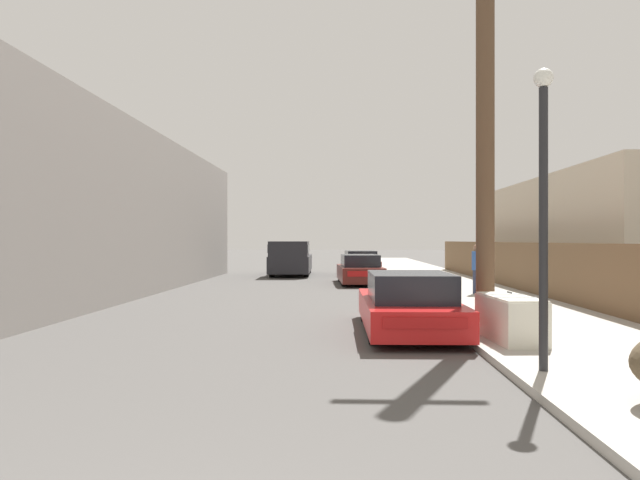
% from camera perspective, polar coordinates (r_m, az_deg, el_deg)
% --- Properties ---
extents(sidewalk_curb, '(4.20, 63.00, 0.12)m').
position_cam_1_polar(sidewalk_curb, '(25.72, 11.95, -4.07)').
color(sidewalk_curb, '#ADA89E').
rests_on(sidewalk_curb, ground).
extents(discarded_fridge, '(0.83, 1.83, 0.80)m').
position_cam_1_polar(discarded_fridge, '(10.67, 18.47, -7.42)').
color(discarded_fridge, silver).
rests_on(discarded_fridge, sidewalk_curb).
extents(parked_sports_car_red, '(1.85, 4.65, 1.23)m').
position_cam_1_polar(parked_sports_car_red, '(11.80, 8.79, -6.42)').
color(parked_sports_car_red, red).
rests_on(parked_sports_car_red, ground).
extents(car_parked_mid, '(1.99, 4.52, 1.26)m').
position_cam_1_polar(car_parked_mid, '(24.49, 3.98, -3.02)').
color(car_parked_mid, '#5B1E19').
rests_on(car_parked_mid, ground).
extents(car_parked_far, '(2.05, 4.21, 1.31)m').
position_cam_1_polar(car_parked_far, '(30.54, 4.04, -2.39)').
color(car_parked_far, '#5B1E19').
rests_on(car_parked_far, ground).
extents(pickup_truck, '(2.19, 5.85, 1.82)m').
position_cam_1_polar(pickup_truck, '(30.17, -2.95, -1.86)').
color(pickup_truck, '#232328').
rests_on(pickup_truck, ground).
extents(utility_pole, '(1.80, 0.37, 8.81)m').
position_cam_1_polar(utility_pole, '(12.33, 16.19, 12.72)').
color(utility_pole, brown).
rests_on(utility_pole, sidewalk_curb).
extents(street_lamp, '(0.26, 0.26, 4.09)m').
position_cam_1_polar(street_lamp, '(8.29, 21.44, 4.44)').
color(street_lamp, '#232326').
rests_on(street_lamp, sidewalk_curb).
extents(wooden_fence, '(0.08, 32.37, 1.68)m').
position_cam_1_polar(wooden_fence, '(19.63, 20.96, -2.70)').
color(wooden_fence, brown).
rests_on(wooden_fence, sidewalk_curb).
extents(building_left_block, '(7.00, 26.27, 5.69)m').
position_cam_1_polar(building_left_block, '(21.44, -25.56, 2.57)').
color(building_left_block, gray).
rests_on(building_left_block, ground).
extents(building_right_house, '(6.00, 14.92, 4.34)m').
position_cam_1_polar(building_right_house, '(25.46, 26.83, 0.64)').
color(building_right_house, beige).
rests_on(building_right_house, ground).
extents(pedestrian, '(0.34, 0.34, 1.63)m').
position_cam_1_polar(pedestrian, '(19.36, 15.44, -2.76)').
color(pedestrian, '#282D42').
rests_on(pedestrian, sidewalk_curb).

